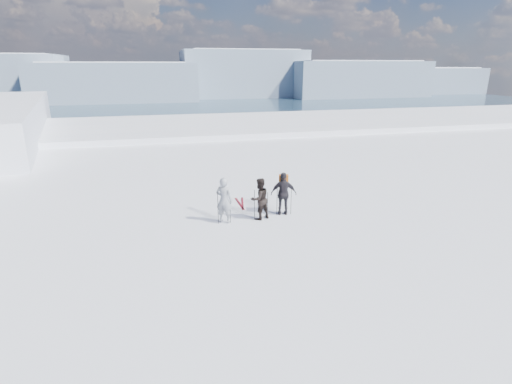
# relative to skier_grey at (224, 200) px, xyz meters

# --- Properties ---
(lake_basin) EXTENTS (820.00, 820.00, 71.62)m
(lake_basin) POSITION_rel_skier_grey_xyz_m (3.54, 26.07, -7.45)
(lake_basin) COLOR white
(lake_basin) RESTS_ON ground
(far_mountain_range) EXTENTS (770.00, 110.00, 53.00)m
(far_mountain_range) POSITION_rel_skier_grey_xyz_m (33.14, 450.86, -8.15)
(far_mountain_range) COLOR slate
(far_mountain_range) RESTS_ON ground
(skier_grey) EXTENTS (0.83, 0.76, 1.91)m
(skier_grey) POSITION_rel_skier_grey_xyz_m (0.00, 0.00, 0.00)
(skier_grey) COLOR gray
(skier_grey) RESTS_ON ground
(skier_dark) EXTENTS (1.04, 0.94, 1.77)m
(skier_dark) POSITION_rel_skier_grey_xyz_m (1.49, 0.01, -0.07)
(skier_dark) COLOR black
(skier_dark) RESTS_ON ground
(skier_pack) EXTENTS (1.18, 0.73, 1.87)m
(skier_pack) POSITION_rel_skier_grey_xyz_m (2.62, 0.27, -0.02)
(skier_pack) COLOR black
(skier_pack) RESTS_ON ground
(backpack) EXTENTS (0.44, 0.32, 0.54)m
(backpack) POSITION_rel_skier_grey_xyz_m (2.68, 0.51, 1.19)
(backpack) COLOR orange
(backpack) RESTS_ON skier_pack
(ski_poles) EXTENTS (3.24, 0.38, 1.37)m
(ski_poles) POSITION_rel_skier_grey_xyz_m (1.33, 0.03, -0.32)
(ski_poles) COLOR black
(ski_poles) RESTS_ON ground
(skis_loose) EXTENTS (0.41, 1.70, 0.03)m
(skis_loose) POSITION_rel_skier_grey_xyz_m (1.14, 2.05, -0.94)
(skis_loose) COLOR black
(skis_loose) RESTS_ON ground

